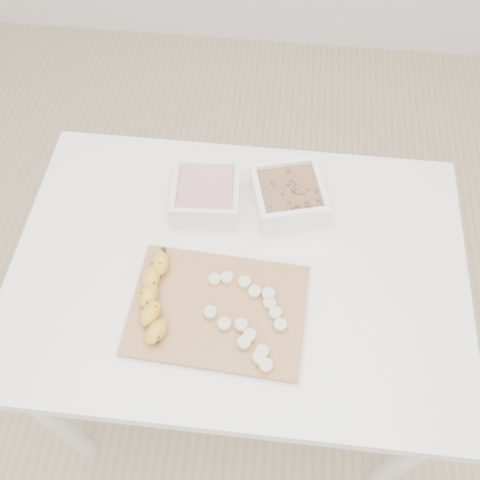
# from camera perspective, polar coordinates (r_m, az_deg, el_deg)

# --- Properties ---
(ground) EXTENTS (3.50, 3.50, 0.00)m
(ground) POSITION_cam_1_polar(r_m,az_deg,el_deg) (1.86, -0.10, -14.16)
(ground) COLOR #C6AD89
(ground) RESTS_ON ground
(table) EXTENTS (1.00, 0.70, 0.75)m
(table) POSITION_cam_1_polar(r_m,az_deg,el_deg) (1.26, -0.15, -4.93)
(table) COLOR white
(table) RESTS_ON ground
(bowl_yogurt) EXTENTS (0.16, 0.16, 0.07)m
(bowl_yogurt) POSITION_cam_1_polar(r_m,az_deg,el_deg) (1.24, -3.63, 4.87)
(bowl_yogurt) COLOR white
(bowl_yogurt) RESTS_ON table
(bowl_granola) EXTENTS (0.19, 0.19, 0.07)m
(bowl_granola) POSITION_cam_1_polar(r_m,az_deg,el_deg) (1.24, 5.19, 4.75)
(bowl_granola) COLOR white
(bowl_granola) RESTS_ON table
(cutting_board) EXTENTS (0.37, 0.27, 0.01)m
(cutting_board) POSITION_cam_1_polar(r_m,az_deg,el_deg) (1.12, -2.35, -7.45)
(cutting_board) COLOR #A77343
(cutting_board) RESTS_ON table
(banana) EXTENTS (0.07, 0.21, 0.04)m
(banana) POSITION_cam_1_polar(r_m,az_deg,el_deg) (1.11, -9.05, -6.15)
(banana) COLOR gold
(banana) RESTS_ON cutting_board
(banana_slices) EXTENTS (0.17, 0.21, 0.02)m
(banana_slices) POSITION_cam_1_polar(r_m,az_deg,el_deg) (1.09, 0.99, -8.18)
(banana_slices) COLOR beige
(banana_slices) RESTS_ON cutting_board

